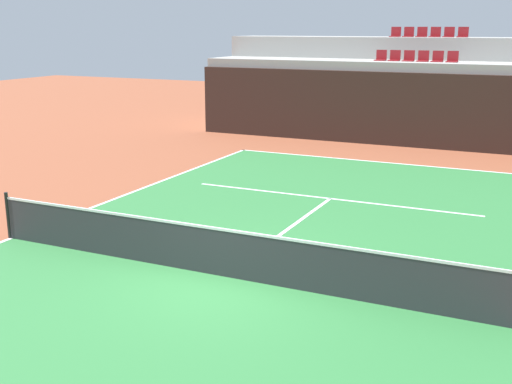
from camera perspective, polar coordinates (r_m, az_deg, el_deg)
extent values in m
plane|color=brown|center=(12.60, -2.93, -7.47)|extent=(80.00, 80.00, 0.00)
cube|color=#2D7238|center=(12.59, -2.93, -7.45)|extent=(11.00, 24.00, 0.01)
cube|color=white|center=(23.40, 10.95, 2.61)|extent=(11.00, 0.10, 0.00)
cube|color=white|center=(15.77, -20.74, -3.82)|extent=(0.10, 24.00, 0.00)
cube|color=white|center=(18.20, 6.57, -0.58)|extent=(8.26, 0.10, 0.00)
cube|color=white|center=(15.32, 2.70, -3.39)|extent=(0.10, 6.40, 0.00)
cube|color=black|center=(26.57, 13.03, 7.07)|extent=(18.11, 0.30, 2.93)
cube|color=#9E9E99|center=(27.86, 13.66, 7.74)|extent=(18.11, 2.40, 3.30)
cube|color=#9E9E99|center=(30.16, 14.66, 9.05)|extent=(18.11, 2.40, 4.24)
cube|color=maroon|center=(28.06, 10.90, 11.35)|extent=(0.44, 0.44, 0.04)
cube|color=maroon|center=(28.24, 11.02, 11.81)|extent=(0.44, 0.04, 0.40)
cube|color=maroon|center=(27.92, 12.08, 11.28)|extent=(0.44, 0.44, 0.04)
cube|color=maroon|center=(28.10, 12.20, 11.74)|extent=(0.44, 0.04, 0.40)
cube|color=maroon|center=(27.79, 13.27, 11.20)|extent=(0.44, 0.44, 0.04)
cube|color=maroon|center=(27.98, 13.38, 11.67)|extent=(0.44, 0.04, 0.40)
cube|color=maroon|center=(27.68, 14.47, 11.12)|extent=(0.44, 0.44, 0.04)
cube|color=maroon|center=(27.86, 14.57, 11.59)|extent=(0.44, 0.04, 0.40)
cube|color=maroon|center=(27.57, 15.67, 11.03)|extent=(0.44, 0.44, 0.04)
cube|color=maroon|center=(27.76, 15.78, 11.50)|extent=(0.44, 0.04, 0.40)
cube|color=maroon|center=(27.48, 16.89, 10.94)|extent=(0.44, 0.44, 0.04)
cube|color=maroon|center=(27.67, 16.99, 11.41)|extent=(0.44, 0.04, 0.40)
cube|color=maroon|center=(30.36, 12.15, 13.27)|extent=(0.44, 0.44, 0.04)
cube|color=maroon|center=(30.55, 12.26, 13.69)|extent=(0.44, 0.04, 0.40)
cube|color=maroon|center=(30.23, 13.26, 13.21)|extent=(0.44, 0.44, 0.04)
cube|color=maroon|center=(30.42, 13.36, 13.63)|extent=(0.44, 0.04, 0.40)
cube|color=maroon|center=(30.11, 14.37, 13.15)|extent=(0.44, 0.44, 0.04)
cube|color=maroon|center=(30.31, 14.47, 13.56)|extent=(0.44, 0.04, 0.40)
cube|color=maroon|center=(30.00, 15.48, 13.07)|extent=(0.44, 0.44, 0.04)
cube|color=maroon|center=(30.20, 15.58, 13.49)|extent=(0.44, 0.04, 0.40)
cube|color=maroon|center=(29.91, 16.61, 12.99)|extent=(0.44, 0.44, 0.04)
cube|color=maroon|center=(30.10, 16.70, 13.41)|extent=(0.44, 0.04, 0.40)
cube|color=maroon|center=(29.82, 17.74, 12.91)|extent=(0.44, 0.44, 0.04)
cube|color=maroon|center=(30.02, 17.83, 13.33)|extent=(0.44, 0.04, 0.40)
cylinder|color=black|center=(15.65, -21.04, -1.93)|extent=(0.08, 0.08, 1.07)
cube|color=#333338|center=(12.43, -2.96, -5.46)|extent=(10.90, 0.02, 0.92)
cube|color=white|center=(12.27, -2.99, -3.33)|extent=(10.90, 0.04, 0.05)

